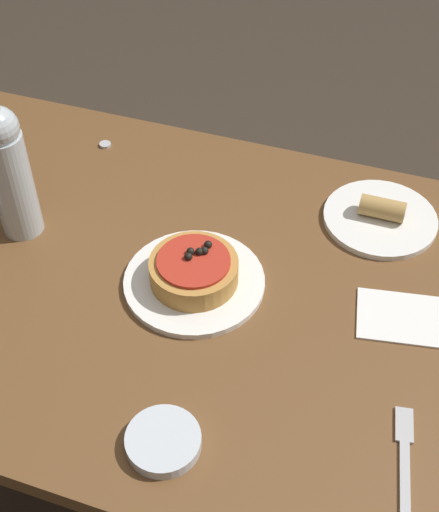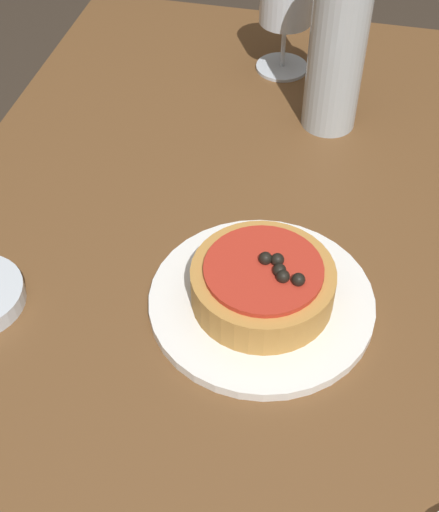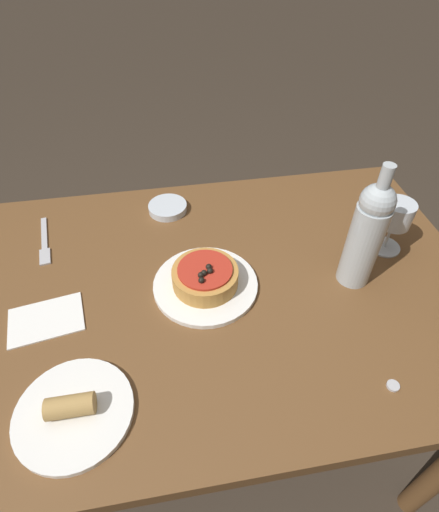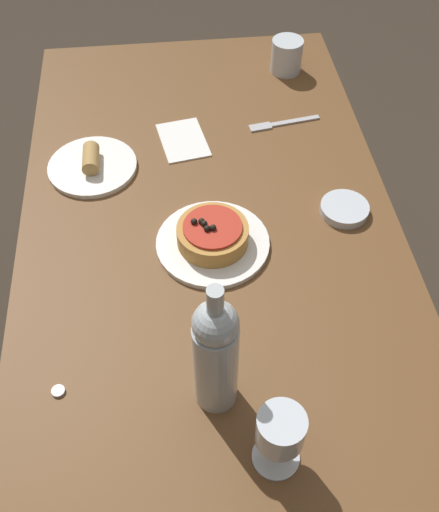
{
  "view_description": "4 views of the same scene",
  "coord_description": "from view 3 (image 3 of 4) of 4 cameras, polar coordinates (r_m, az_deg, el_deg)",
  "views": [
    {
      "loc": [
        0.22,
        -0.77,
        1.68
      ],
      "look_at": [
        -0.04,
        -0.01,
        0.87
      ],
      "focal_mm": 50.0,
      "sensor_mm": 36.0,
      "label": 1
    },
    {
      "loc": [
        0.41,
        0.07,
        1.37
      ],
      "look_at": [
        -0.11,
        -0.05,
        0.81
      ],
      "focal_mm": 50.0,
      "sensor_mm": 36.0,
      "label": 2
    },
    {
      "loc": [
        -0.02,
        0.62,
        1.48
      ],
      "look_at": [
        -0.13,
        -0.05,
        0.81
      ],
      "focal_mm": 28.0,
      "sensor_mm": 36.0,
      "label": 3
    },
    {
      "loc": [
        -0.93,
        0.08,
        1.74
      ],
      "look_at": [
        -0.14,
        -0.01,
        0.8
      ],
      "focal_mm": 42.0,
      "sensor_mm": 36.0,
      "label": 4
    }
  ],
  "objects": [
    {
      "name": "paper_napkin",
      "position": [
        0.95,
        -23.53,
        -8.34
      ],
      "size": [
        0.17,
        0.13,
        0.0
      ],
      "color": "white",
      "rests_on": "dining_table"
    },
    {
      "name": "side_bowl",
      "position": [
        1.15,
        -7.41,
        6.87
      ],
      "size": [
        0.11,
        0.11,
        0.02
      ],
      "color": "silver",
      "rests_on": "dining_table"
    },
    {
      "name": "bottle_cap",
      "position": [
        0.86,
        23.54,
        -16.63
      ],
      "size": [
        0.02,
        0.02,
        0.01
      ],
      "color": "#B7B7BC",
      "rests_on": "dining_table"
    },
    {
      "name": "side_plate",
      "position": [
        0.81,
        -20.15,
        -20.11
      ],
      "size": [
        0.21,
        0.21,
        0.05
      ],
      "color": "white",
      "rests_on": "dining_table"
    },
    {
      "name": "wine_glass",
      "position": [
        1.06,
        23.88,
        5.13
      ],
      "size": [
        0.08,
        0.08,
        0.14
      ],
      "color": "silver",
      "rests_on": "dining_table"
    },
    {
      "name": "ground_plane",
      "position": [
        1.6,
        -4.65,
        -23.27
      ],
      "size": [
        14.0,
        14.0,
        0.0
      ],
      "primitive_type": "plane",
      "color": "#382D23"
    },
    {
      "name": "dinner_plate",
      "position": [
        0.93,
        -1.97,
        -4.35
      ],
      "size": [
        0.24,
        0.24,
        0.01
      ],
      "color": "white",
      "rests_on": "dining_table"
    },
    {
      "name": "pizza",
      "position": [
        0.91,
        -2.02,
        -3.12
      ],
      "size": [
        0.15,
        0.15,
        0.06
      ],
      "color": "#BC843D",
      "rests_on": "dinner_plate"
    },
    {
      "name": "dining_table",
      "position": [
        1.01,
        -6.86,
        -8.45
      ],
      "size": [
        1.47,
        0.84,
        0.77
      ],
      "color": "brown",
      "rests_on": "ground_plane"
    },
    {
      "name": "fork",
      "position": [
        1.14,
        -23.71,
        1.66
      ],
      "size": [
        0.05,
        0.19,
        0.0
      ],
      "rotation": [
        0.0,
        0.0,
        1.73
      ],
      "color": "#B7B7BC",
      "rests_on": "dining_table"
    },
    {
      "name": "wine_bottle",
      "position": [
        0.92,
        20.25,
        3.0
      ],
      "size": [
        0.07,
        0.07,
        0.31
      ],
      "color": "#B2BCC1",
      "rests_on": "dining_table"
    }
  ]
}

